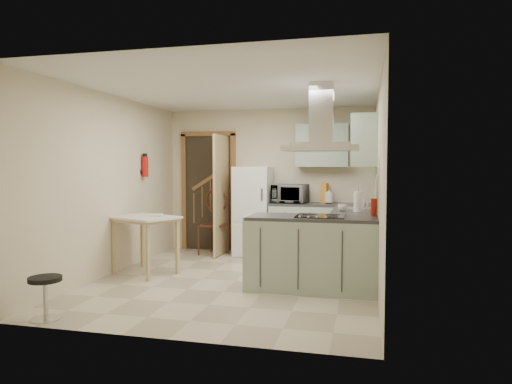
% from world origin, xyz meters
% --- Properties ---
extents(floor, '(4.20, 4.20, 0.00)m').
position_xyz_m(floor, '(0.00, 0.00, 0.00)').
color(floor, beige).
rests_on(floor, ground).
extents(ceiling, '(4.20, 4.20, 0.00)m').
position_xyz_m(ceiling, '(0.00, 0.00, 2.50)').
color(ceiling, silver).
rests_on(ceiling, back_wall).
extents(back_wall, '(3.60, 0.00, 3.60)m').
position_xyz_m(back_wall, '(0.00, 2.10, 1.25)').
color(back_wall, beige).
rests_on(back_wall, floor).
extents(left_wall, '(0.00, 4.20, 4.20)m').
position_xyz_m(left_wall, '(-1.80, 0.00, 1.25)').
color(left_wall, beige).
rests_on(left_wall, floor).
extents(right_wall, '(0.00, 4.20, 4.20)m').
position_xyz_m(right_wall, '(1.80, 0.00, 1.25)').
color(right_wall, beige).
rests_on(right_wall, floor).
extents(doorway, '(1.10, 0.12, 2.10)m').
position_xyz_m(doorway, '(-1.10, 2.07, 1.05)').
color(doorway, brown).
rests_on(doorway, floor).
extents(fridge, '(0.60, 0.60, 1.50)m').
position_xyz_m(fridge, '(-0.20, 1.80, 0.75)').
color(fridge, white).
rests_on(fridge, floor).
extents(counter_back, '(1.08, 0.60, 0.90)m').
position_xyz_m(counter_back, '(0.66, 1.80, 0.45)').
color(counter_back, '#9EB2A0').
rests_on(counter_back, floor).
extents(counter_right, '(0.60, 1.95, 0.90)m').
position_xyz_m(counter_right, '(1.50, 1.12, 0.45)').
color(counter_right, '#9EB2A0').
rests_on(counter_right, floor).
extents(splashback, '(1.68, 0.02, 0.50)m').
position_xyz_m(splashback, '(0.96, 2.09, 1.15)').
color(splashback, beige).
rests_on(splashback, counter_back).
extents(wall_cabinet_back, '(0.85, 0.35, 0.70)m').
position_xyz_m(wall_cabinet_back, '(0.95, 1.93, 1.85)').
color(wall_cabinet_back, '#9EB2A0').
rests_on(wall_cabinet_back, back_wall).
extents(wall_cabinet_right, '(0.35, 0.90, 0.70)m').
position_xyz_m(wall_cabinet_right, '(1.62, 0.85, 1.85)').
color(wall_cabinet_right, '#9EB2A0').
rests_on(wall_cabinet_right, right_wall).
extents(peninsula, '(1.55, 0.65, 0.90)m').
position_xyz_m(peninsula, '(1.02, -0.18, 0.45)').
color(peninsula, '#9EB2A0').
rests_on(peninsula, floor).
extents(hob, '(0.58, 0.50, 0.01)m').
position_xyz_m(hob, '(1.12, -0.18, 0.91)').
color(hob, black).
rests_on(hob, peninsula).
extents(extractor_hood, '(0.90, 0.55, 0.10)m').
position_xyz_m(extractor_hood, '(1.12, -0.18, 1.72)').
color(extractor_hood, silver).
rests_on(extractor_hood, ceiling).
extents(sink, '(0.45, 0.40, 0.01)m').
position_xyz_m(sink, '(1.50, 0.95, 0.91)').
color(sink, silver).
rests_on(sink, counter_right).
extents(fire_extinguisher, '(0.10, 0.10, 0.32)m').
position_xyz_m(fire_extinguisher, '(-1.74, 0.90, 1.50)').
color(fire_extinguisher, '#B2140F').
rests_on(fire_extinguisher, left_wall).
extents(drop_leaf_table, '(1.05, 0.93, 0.81)m').
position_xyz_m(drop_leaf_table, '(-1.35, 0.10, 0.40)').
color(drop_leaf_table, tan).
rests_on(drop_leaf_table, floor).
extents(bentwood_chair, '(0.56, 0.56, 1.02)m').
position_xyz_m(bentwood_chair, '(-0.86, 1.65, 0.51)').
color(bentwood_chair, '#4F361A').
rests_on(bentwood_chair, floor).
extents(stool, '(0.39, 0.39, 0.43)m').
position_xyz_m(stool, '(-1.40, -1.89, 0.21)').
color(stool, black).
rests_on(stool, floor).
extents(microwave, '(0.61, 0.46, 0.31)m').
position_xyz_m(microwave, '(0.43, 1.79, 1.05)').
color(microwave, black).
rests_on(microwave, counter_back).
extents(kettle, '(0.18, 0.18, 0.21)m').
position_xyz_m(kettle, '(1.07, 1.81, 1.01)').
color(kettle, silver).
rests_on(kettle, counter_back).
extents(cereal_box, '(0.11, 0.23, 0.33)m').
position_xyz_m(cereal_box, '(1.00, 1.91, 1.06)').
color(cereal_box, orange).
rests_on(cereal_box, counter_back).
extents(soap_bottle, '(0.10, 0.10, 0.18)m').
position_xyz_m(soap_bottle, '(1.59, 1.30, 0.99)').
color(soap_bottle, '#ADAFBA').
rests_on(soap_bottle, counter_right).
extents(paper_towel, '(0.14, 0.14, 0.28)m').
position_xyz_m(paper_towel, '(1.55, 0.47, 1.04)').
color(paper_towel, white).
rests_on(paper_towel, counter_right).
extents(cup, '(0.13, 0.13, 0.10)m').
position_xyz_m(cup, '(1.35, 0.52, 0.95)').
color(cup, silver).
rests_on(cup, counter_right).
extents(red_bottle, '(0.09, 0.09, 0.21)m').
position_xyz_m(red_bottle, '(1.75, 0.05, 1.01)').
color(red_bottle, '#A91C0E').
rests_on(red_bottle, peninsula).
extents(book, '(0.27, 0.30, 0.11)m').
position_xyz_m(book, '(-1.31, 0.18, 0.87)').
color(book, '#AA384B').
rests_on(book, drop_leaf_table).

